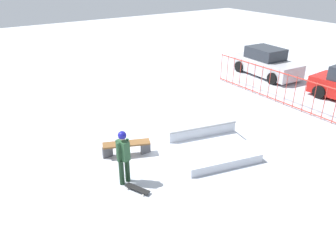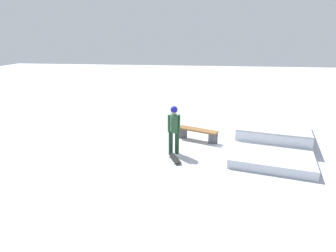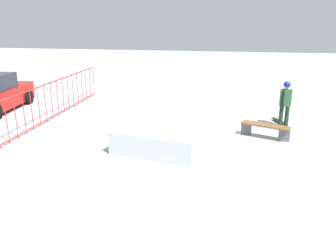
{
  "view_description": "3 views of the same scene",
  "coord_description": "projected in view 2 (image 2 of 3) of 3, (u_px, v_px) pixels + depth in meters",
  "views": [
    {
      "loc": [
        8.61,
        -6.37,
        5.96
      ],
      "look_at": [
        -0.04,
        -0.62,
        0.9
      ],
      "focal_mm": 35.8,
      "sensor_mm": 36.0,
      "label": 1
    },
    {
      "loc": [
        10.06,
        -1.81,
        3.97
      ],
      "look_at": [
        0.9,
        -3.03,
        1.0
      ],
      "focal_mm": 30.03,
      "sensor_mm": 36.0,
      "label": 2
    },
    {
      "loc": [
        -12.14,
        -0.8,
        3.96
      ],
      "look_at": [
        -1.59,
        1.09,
        0.6
      ],
      "focal_mm": 37.6,
      "sensor_mm": 36.0,
      "label": 3
    }
  ],
  "objects": [
    {
      "name": "skater",
      "position": [
        174.0,
        126.0,
        9.64
      ],
      "size": [
        0.42,
        0.43,
        1.73
      ],
      "rotation": [
        0.0,
        0.0,
        3.35
      ],
      "color": "black",
      "rests_on": "ground"
    },
    {
      "name": "skateboard",
      "position": [
        175.0,
        158.0,
        9.37
      ],
      "size": [
        0.81,
        0.51,
        0.09
      ],
      "rotation": [
        0.0,
        0.0,
        3.56
      ],
      "color": "black",
      "rests_on": "ground"
    },
    {
      "name": "park_bench",
      "position": [
        198.0,
        132.0,
        11.06
      ],
      "size": [
        0.97,
        1.63,
        0.48
      ],
      "rotation": [
        0.0,
        0.0,
        4.33
      ],
      "color": "brown",
      "rests_on": "ground"
    },
    {
      "name": "ground_plane",
      "position": [
        252.0,
        147.0,
        10.48
      ],
      "size": [
        60.0,
        60.0,
        0.0
      ],
      "primitive_type": "plane",
      "color": "#B2B7C1"
    },
    {
      "name": "skate_ramp",
      "position": [
        272.0,
        133.0,
        11.1
      ],
      "size": [
        5.84,
        3.71,
        0.74
      ],
      "rotation": [
        0.0,
        0.0,
        -0.22
      ],
      "color": "silver",
      "rests_on": "ground"
    }
  ]
}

